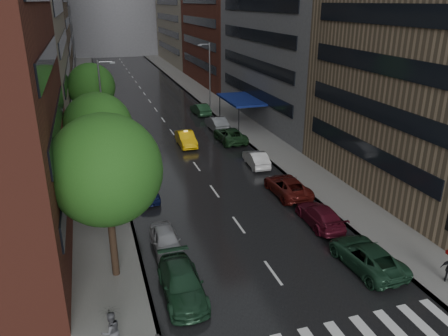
{
  "coord_description": "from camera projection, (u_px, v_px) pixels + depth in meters",
  "views": [
    {
      "loc": [
        -9.04,
        -15.38,
        14.6
      ],
      "look_at": [
        0.0,
        13.4,
        3.0
      ],
      "focal_mm": 35.0,
      "sensor_mm": 36.0,
      "label": 1
    }
  ],
  "objects": [
    {
      "name": "awning",
      "position": [
        241.0,
        100.0,
        54.02
      ],
      "size": [
        4.0,
        8.0,
        3.12
      ],
      "color": "navy",
      "rests_on": "sidewalk_right"
    },
    {
      "name": "tree_far",
      "position": [
        91.0,
        87.0,
        48.19
      ],
      "size": [
        5.21,
        5.21,
        8.3
      ],
      "color": "#382619",
      "rests_on": "ground"
    },
    {
      "name": "ground",
      "position": [
        306.0,
        318.0,
        21.47
      ],
      "size": [
        220.0,
        220.0,
        0.0
      ],
      "primitive_type": "plane",
      "color": "gray",
      "rests_on": "ground"
    },
    {
      "name": "street_lamp_right",
      "position": [
        209.0,
        74.0,
        61.94
      ],
      "size": [
        1.74,
        0.22,
        9.0
      ],
      "color": "gray",
      "rests_on": "sidewalk_right"
    },
    {
      "name": "ped_black_umbrella",
      "position": [
        111.0,
        326.0,
        18.97
      ],
      "size": [
        1.12,
        1.0,
        2.09
      ],
      "color": "#4F5054",
      "rests_on": "sidewalk_left"
    },
    {
      "name": "sidewalk_right",
      "position": [
        209.0,
        100.0,
        68.48
      ],
      "size": [
        4.0,
        140.0,
        0.15
      ],
      "primitive_type": "cube",
      "color": "gray",
      "rests_on": "ground"
    },
    {
      "name": "tree_mid",
      "position": [
        98.0,
        127.0,
        32.92
      ],
      "size": [
        5.21,
        5.21,
        8.3
      ],
      "color": "#382619",
      "rests_on": "ground"
    },
    {
      "name": "parked_cars_left",
      "position": [
        155.0,
        211.0,
        30.7
      ],
      "size": [
        2.28,
        23.32,
        1.49
      ],
      "color": "#1C3D27",
      "rests_on": "ground"
    },
    {
      "name": "tree_near",
      "position": [
        106.0,
        170.0,
        22.42
      ],
      "size": [
        5.91,
        5.91,
        9.42
      ],
      "color": "#382619",
      "rests_on": "ground"
    },
    {
      "name": "taxi",
      "position": [
        186.0,
        139.0,
        46.7
      ],
      "size": [
        1.67,
        4.68,
        1.54
      ],
      "primitive_type": "imported",
      "rotation": [
        0.0,
        0.0,
        -0.01
      ],
      "color": "yellow",
      "rests_on": "ground"
    },
    {
      "name": "road",
      "position": [
        152.0,
        104.0,
        65.99
      ],
      "size": [
        14.0,
        140.0,
        0.01
      ],
      "primitive_type": "cube",
      "color": "black",
      "rests_on": "ground"
    },
    {
      "name": "sidewalk_left",
      "position": [
        90.0,
        107.0,
        63.45
      ],
      "size": [
        4.0,
        140.0,
        0.15
      ],
      "primitive_type": "cube",
      "color": "gray",
      "rests_on": "ground"
    },
    {
      "name": "parked_cars_right",
      "position": [
        257.0,
        159.0,
        40.74
      ],
      "size": [
        2.69,
        43.53,
        1.61
      ],
      "color": "#1B3C28",
      "rests_on": "ground"
    },
    {
      "name": "street_lamp_left",
      "position": [
        103.0,
        103.0,
        44.27
      ],
      "size": [
        1.74,
        0.22,
        9.0
      ],
      "color": "gray",
      "rests_on": "sidewalk_left"
    }
  ]
}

